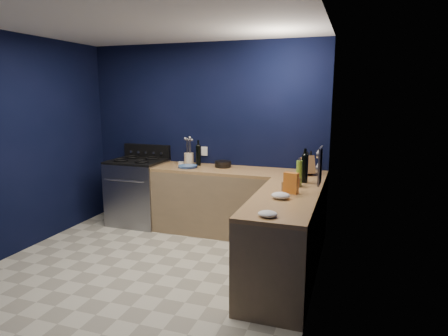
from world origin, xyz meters
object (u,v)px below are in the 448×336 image
at_px(utensil_crock, 189,159).
at_px(plate_stack, 188,166).
at_px(gas_range, 138,193).
at_px(crouton_bag, 291,183).
at_px(knife_block, 307,166).

bearing_deg(utensil_crock, plate_stack, -71.10).
distance_m(gas_range, crouton_bag, 2.65).
bearing_deg(crouton_bag, plate_stack, 163.22).
bearing_deg(crouton_bag, knife_block, 101.58).
relative_size(gas_range, knife_block, 4.10).
relative_size(plate_stack, crouton_bag, 1.20).
relative_size(plate_stack, utensil_crock, 1.52).
bearing_deg(utensil_crock, gas_range, -168.29).
relative_size(gas_range, crouton_bag, 4.31).
xyz_separation_m(utensil_crock, crouton_bag, (1.64, -1.15, 0.02)).
height_order(knife_block, crouton_bag, knife_block).
bearing_deg(knife_block, crouton_bag, -122.87).
distance_m(utensil_crock, crouton_bag, 2.00).
bearing_deg(crouton_bag, gas_range, 171.50).
height_order(gas_range, plate_stack, plate_stack).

